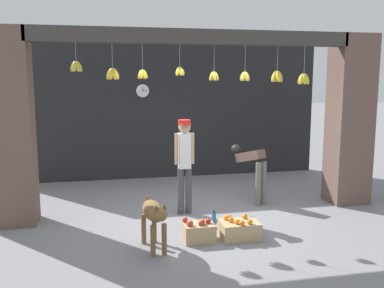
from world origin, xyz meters
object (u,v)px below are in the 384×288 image
worker_stooping (252,166)px  fruit_crate_oranges (239,229)px  shopkeeper (185,159)px  dog (154,214)px  fruit_crate_apples (199,231)px  wall_clock (143,91)px  water_bottle (214,220)px

worker_stooping → fruit_crate_oranges: size_ratio=1.87×
shopkeeper → fruit_crate_oranges: bearing=112.5°
dog → fruit_crate_apples: (0.67, 0.21, -0.37)m
shopkeeper → wall_clock: (-0.43, 2.81, 1.09)m
dog → fruit_crate_apples: dog is taller
water_bottle → wall_clock: size_ratio=0.91×
dog → wall_clock: (0.28, 4.31, 1.54)m
fruit_crate_oranges → wall_clock: (-1.01, 4.11, 1.92)m
fruit_crate_oranges → water_bottle: size_ratio=2.00×
fruit_crate_oranges → shopkeeper: bearing=113.6°
worker_stooping → dog: bearing=-165.5°
dog → wall_clock: bearing=167.6°
dog → water_bottle: (1.03, 0.69, -0.38)m
fruit_crate_oranges → wall_clock: size_ratio=1.81×
dog → worker_stooping: worker_stooping is taller
dog → shopkeeper: size_ratio=0.57×
wall_clock → dog: bearing=-93.8°
wall_clock → fruit_crate_oranges: bearing=-76.3°
worker_stooping → wall_clock: 3.29m
fruit_crate_apples → shopkeeper: bearing=88.0°
fruit_crate_oranges → dog: bearing=-171.4°
dog → fruit_crate_oranges: (1.29, 0.20, -0.38)m
dog → shopkeeper: shopkeeper is taller
worker_stooping → wall_clock: bearing=99.3°
dog → fruit_crate_oranges: 1.36m
shopkeeper → fruit_crate_oranges: shopkeeper is taller
fruit_crate_apples → wall_clock: 4.54m
dog → wall_clock: wall_clock is taller
worker_stooping → fruit_crate_apples: worker_stooping is taller
shopkeeper → worker_stooping: bearing=-164.4°
dog → worker_stooping: 2.85m
fruit_crate_apples → wall_clock: bearing=95.4°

